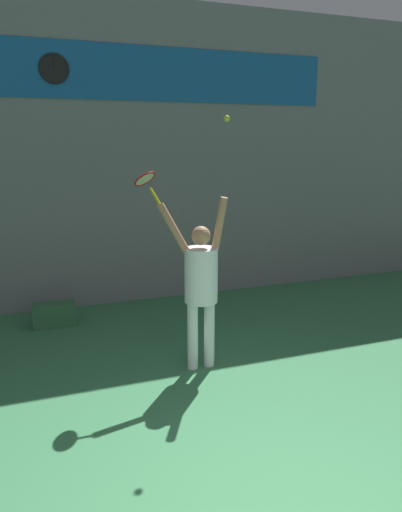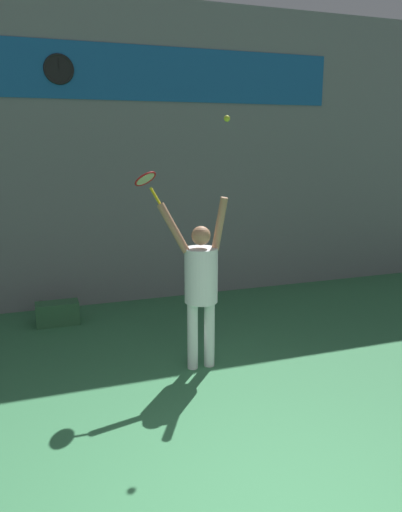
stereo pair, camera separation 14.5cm
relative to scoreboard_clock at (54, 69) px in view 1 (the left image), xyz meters
The scene contains 8 objects.
back_wall 1.61m from the scoreboard_clock, ahead, with size 18.00×0.10×5.00m.
sponsor_banner 0.91m from the scoreboard_clock, ahead, with size 7.55×0.02×0.86m.
scoreboard_clock is the anchor object (origin of this frame).
tennis_player 4.17m from the scoreboard_clock, 65.95° to the right, with size 0.82×0.47×2.12m.
tennis_racket 3.05m from the scoreboard_clock, 73.55° to the right, with size 0.37×0.38×0.39m.
tennis_ball 3.50m from the scoreboard_clock, 62.67° to the right, with size 0.07×0.07×0.07m.
water_bottle 3.75m from the scoreboard_clock, 136.12° to the right, with size 0.08×0.08×0.32m.
equipment_bag 3.74m from the scoreboard_clock, 111.00° to the right, with size 0.64×0.31×0.35m.
Camera 1 is at (-1.65, -2.48, 2.73)m, focal length 35.00 mm.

